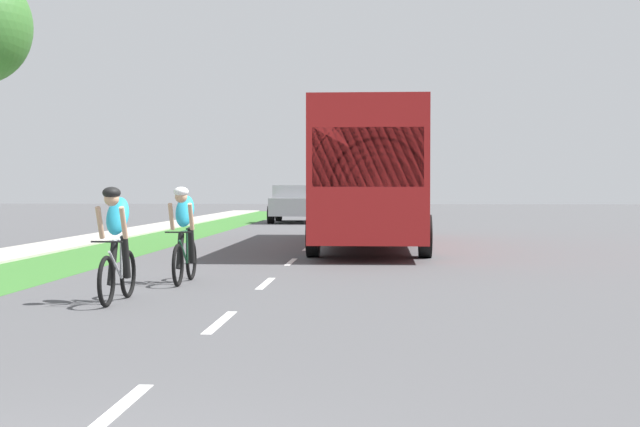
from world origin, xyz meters
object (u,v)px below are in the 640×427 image
object	(u,v)px
pickup_silver	(297,204)
sedan_dark_green	(378,202)
cyclist_lead	(117,243)
bus_red	(371,172)
cyclist_trailing	(184,234)

from	to	relation	value
pickup_silver	sedan_dark_green	bearing A→B (deg)	69.45
cyclist_lead	pickup_silver	bearing A→B (deg)	90.17
cyclist_lead	sedan_dark_green	xyz separation A→B (m)	(3.49, 37.79, -0.04)
cyclist_lead	pickup_silver	distance (m)	28.26
pickup_silver	sedan_dark_green	world-z (taller)	pickup_silver
bus_red	pickup_silver	distance (m)	16.62
pickup_silver	sedan_dark_green	distance (m)	10.18
cyclist_trailing	pickup_silver	size ratio (longest dim) A/B	0.34
bus_red	cyclist_lead	bearing A→B (deg)	-105.50
pickup_silver	bus_red	bearing A→B (deg)	-78.09
cyclist_trailing	pickup_silver	xyz separation A→B (m)	(-0.47, 25.72, 0.02)
bus_red	pickup_silver	world-z (taller)	bus_red
cyclist_trailing	sedan_dark_green	bearing A→B (deg)	84.97
bus_red	pickup_silver	xyz separation A→B (m)	(-3.42, 16.23, -1.15)
cyclist_trailing	bus_red	distance (m)	10.01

